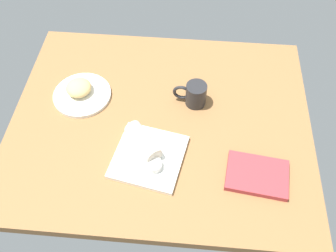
# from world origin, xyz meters

# --- Properties ---
(dining_table) EXTENTS (1.10, 0.90, 0.04)m
(dining_table) POSITION_xyz_m (0.00, 0.00, 0.02)
(dining_table) COLOR olive
(dining_table) RESTS_ON ground
(round_plate) EXTENTS (0.22, 0.22, 0.01)m
(round_plate) POSITION_xyz_m (0.31, -0.09, 0.05)
(round_plate) COLOR white
(round_plate) RESTS_ON dining_table
(scone_pastry) EXTENTS (0.11, 0.12, 0.05)m
(scone_pastry) POSITION_xyz_m (0.32, -0.10, 0.08)
(scone_pastry) COLOR #D5B56E
(scone_pastry) RESTS_ON round_plate
(square_plate) EXTENTS (0.27, 0.27, 0.02)m
(square_plate) POSITION_xyz_m (0.02, 0.17, 0.05)
(square_plate) COLOR white
(square_plate) RESTS_ON dining_table
(sauce_cup) EXTENTS (0.05, 0.05, 0.03)m
(sauce_cup) POSITION_xyz_m (-0.00, 0.21, 0.07)
(sauce_cup) COLOR silver
(sauce_cup) RESTS_ON square_plate
(breakfast_wrap) EXTENTS (0.14, 0.15, 0.06)m
(breakfast_wrap) POSITION_xyz_m (0.05, 0.13, 0.09)
(breakfast_wrap) COLOR beige
(breakfast_wrap) RESTS_ON square_plate
(book_stack) EXTENTS (0.22, 0.17, 0.02)m
(book_stack) POSITION_xyz_m (-0.34, 0.21, 0.05)
(book_stack) COLOR #A53338
(book_stack) RESTS_ON dining_table
(coffee_mug) EXTENTS (0.13, 0.08, 0.09)m
(coffee_mug) POSITION_xyz_m (-0.12, -0.09, 0.09)
(coffee_mug) COLOR #262628
(coffee_mug) RESTS_ON dining_table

